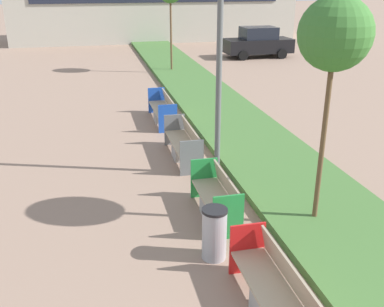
% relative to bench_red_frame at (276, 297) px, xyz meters
% --- Properties ---
extents(planter_grass_strip, '(2.80, 120.00, 0.18)m').
position_rel_bench_red_frame_xyz_m(planter_grass_strip, '(2.26, 8.15, -0.29)').
color(planter_grass_strip, '#426B33').
rests_on(planter_grass_strip, ground).
extents(bench_red_frame, '(0.65, 2.37, 0.94)m').
position_rel_bench_red_frame_xyz_m(bench_red_frame, '(0.00, 0.00, 0.00)').
color(bench_red_frame, '#9E9B96').
rests_on(bench_red_frame, ground).
extents(bench_green_frame, '(0.65, 1.90, 0.94)m').
position_rel_bench_red_frame_xyz_m(bench_green_frame, '(-0.01, 3.17, -0.01)').
color(bench_green_frame, '#9E9B96').
rests_on(bench_green_frame, ground).
extents(bench_grey_frame, '(0.65, 2.36, 0.94)m').
position_rel_bench_red_frame_xyz_m(bench_grey_frame, '(-0.00, 6.51, -0.00)').
color(bench_grey_frame, '#9E9B96').
rests_on(bench_grey_frame, ground).
extents(bench_blue_frame, '(0.65, 2.45, 0.94)m').
position_rel_bench_red_frame_xyz_m(bench_blue_frame, '(0.00, 10.01, 0.00)').
color(bench_blue_frame, '#9E9B96').
rests_on(bench_blue_frame, ground).
extents(litter_bin, '(0.46, 0.46, 0.99)m').
position_rel_bench_red_frame_xyz_m(litter_bin, '(-0.47, 1.70, 0.12)').
color(litter_bin, '#9EA0A5').
rests_on(litter_bin, ground).
extents(sapling_tree_near, '(1.33, 1.33, 4.50)m').
position_rel_bench_red_frame_xyz_m(sapling_tree_near, '(1.88, 2.40, 3.42)').
color(sapling_tree_near, brown).
rests_on(sapling_tree_near, ground).
extents(parked_car_distant, '(4.24, 2.00, 1.86)m').
position_rel_bench_red_frame_xyz_m(parked_car_distant, '(8.05, 22.00, 0.54)').
color(parked_car_distant, black).
rests_on(parked_car_distant, ground).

